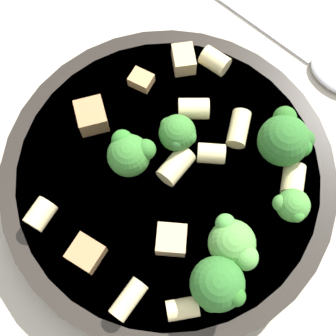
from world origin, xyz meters
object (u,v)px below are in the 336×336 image
Objects in this scene: chicken_chunk_0 at (171,240)px; chicken_chunk_1 at (86,253)px; broccoli_floret_3 at (178,133)px; rigatoni_3 at (183,309)px; rigatoni_1 at (40,211)px; pasta_bowl at (168,178)px; chicken_chunk_3 at (92,116)px; chicken_chunk_4 at (184,59)px; broccoli_floret_5 at (130,153)px; rigatoni_5 at (194,109)px; chicken_chunk_2 at (141,80)px; rigatoni_2 at (211,154)px; rigatoni_0 at (129,299)px; rigatoni_8 at (176,167)px; rigatoni_4 at (293,179)px; rigatoni_6 at (215,61)px; rigatoni_7 at (239,129)px; spoon at (317,61)px; broccoli_floret_4 at (233,244)px; broccoli_floret_0 at (217,285)px; broccoli_floret_2 at (285,139)px; broccoli_floret_1 at (292,206)px.

chicken_chunk_1 is at bearing 78.03° from chicken_chunk_0.
broccoli_floret_3 is 1.49× the size of rigatoni_3.
pasta_bowl is at bearing -91.27° from rigatoni_1.
chicken_chunk_3 reaches higher than chicken_chunk_4.
rigatoni_5 is at bearing -69.45° from broccoli_floret_5.
chicken_chunk_2 is 0.04m from chicken_chunk_4.
rigatoni_0 is at bearing 129.88° from rigatoni_2.
chicken_chunk_1 is at bearing 108.83° from rigatoni_2.
broccoli_floret_3 reaches higher than rigatoni_8.
rigatoni_4 is 0.92× the size of rigatoni_5.
rigatoni_6 is at bearing -43.43° from rigatoni_5.
rigatoni_4 is at bearing -129.61° from rigatoni_2.
rigatoni_1 is 0.87× the size of chicken_chunk_3.
pasta_bowl is at bearing 89.35° from rigatoni_2.
spoon is at bearing -64.89° from rigatoni_7.
chicken_chunk_2 is (0.14, -0.03, -0.00)m from chicken_chunk_0.
rigatoni_0 is 1.18× the size of chicken_chunk_3.
chicken_chunk_0 is at bearing 155.19° from rigatoni_8.
broccoli_floret_4 is 1.73× the size of chicken_chunk_3.
chicken_chunk_2 is at bearing 7.66° from broccoli_floret_3.
chicken_chunk_0 is 0.13× the size of spoon.
pasta_bowl is 9.34× the size of rigatoni_8.
rigatoni_6 is 0.16m from chicken_chunk_0.
rigatoni_4 is at bearing -84.25° from chicken_chunk_0.
chicken_chunk_4 is (0.19, -0.08, 0.00)m from rigatoni_3.
chicken_chunk_3 is at bearing 20.95° from broccoli_floret_5.
chicken_chunk_0 is at bearing 149.54° from rigatoni_5.
broccoli_floret_2 reaches higher than broccoli_floret_0.
rigatoni_0 is 0.04m from rigatoni_3.
rigatoni_7 is at bearing -39.29° from rigatoni_3.
broccoli_floret_5 is 0.08m from rigatoni_1.
chicken_chunk_4 is 0.14× the size of spoon.
rigatoni_3 is (-0.01, 0.03, -0.02)m from broccoli_floret_0.
broccoli_floret_4 reaches higher than rigatoni_0.
rigatoni_8 is (-0.04, 0.03, 0.00)m from rigatoni_5.
broccoli_floret_1 reaches higher than rigatoni_8.
broccoli_floret_4 is at bearing 115.29° from rigatoni_4.
chicken_chunk_4 reaches higher than chicken_chunk_1.
rigatoni_2 is at bearing -45.66° from chicken_chunk_0.
chicken_chunk_0 is at bearing 134.34° from rigatoni_2.
rigatoni_2 is at bearing -11.52° from broccoli_floret_4.
broccoli_floret_2 is 0.13m from chicken_chunk_2.
broccoli_floret_0 is 1.86× the size of rigatoni_6.
chicken_chunk_0 is (0.01, 0.09, -0.01)m from broccoli_floret_1.
chicken_chunk_4 is (0.15, 0.03, -0.01)m from broccoli_floret_1.
broccoli_floret_1 is at bearing 141.20° from spoon.
broccoli_floret_3 is at bearing 48.45° from rigatoni_4.
broccoli_floret_4 is at bearing -84.31° from rigatoni_0.
chicken_chunk_1 is 0.15m from chicken_chunk_2.
broccoli_floret_1 is 1.58× the size of rigatoni_1.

